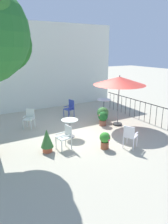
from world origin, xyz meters
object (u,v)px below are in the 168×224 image
object	(u,v)px
cafe_table_1	(70,125)
potted_plant_0	(103,114)
patio_chair_1	(29,117)
potted_plant_2	(103,118)
patio_chair_3	(130,135)
patio_umbrella_0	(119,81)
patio_chair_0	(70,107)
cafe_table_0	(104,103)
patio_chair_2	(65,136)
potted_plant_1	(105,140)
potted_plant_3	(47,140)

from	to	relation	value
cafe_table_1	potted_plant_0	distance (m)	2.58
patio_chair_1	potted_plant_2	xyz separation A→B (m)	(3.19, -1.47, -0.14)
patio_chair_1	patio_chair_3	world-z (taller)	patio_chair_1
patio_umbrella_0	patio_chair_0	size ratio (longest dim) A/B	2.62
cafe_table_0	patio_chair_2	distance (m)	5.11
potted_plant_1	patio_chair_0	bearing A→B (deg)	81.24
patio_chair_0	potted_plant_1	xyz separation A→B (m)	(-0.65, -4.20, -0.17)
patio_umbrella_0	potted_plant_1	xyz separation A→B (m)	(-2.08, -1.82, -1.81)
cafe_table_0	cafe_table_1	size ratio (longest dim) A/B	1.04
cafe_table_1	patio_chair_1	size ratio (longest dim) A/B	0.84
patio_chair_1	potted_plant_3	bearing A→B (deg)	-93.48
patio_umbrella_0	potted_plant_3	distance (m)	4.50
patio_umbrella_0	patio_chair_3	bearing A→B (deg)	-118.95
patio_chair_1	potted_plant_3	size ratio (longest dim) A/B	1.05
patio_chair_2	cafe_table_1	bearing A→B (deg)	54.87
patio_chair_2	patio_chair_0	bearing A→B (deg)	60.88
cafe_table_0	potted_plant_1	distance (m)	4.79
patio_chair_1	potted_plant_0	size ratio (longest dim) A/B	1.21
patio_chair_0	potted_plant_1	size ratio (longest dim) A/B	1.44
patio_chair_3	potted_plant_0	size ratio (longest dim) A/B	1.20
patio_umbrella_0	potted_plant_3	size ratio (longest dim) A/B	2.82
patio_chair_2	potted_plant_0	distance (m)	3.57
patio_chair_0	patio_chair_1	world-z (taller)	patio_chair_0
cafe_table_0	patio_chair_1	distance (m)	4.55
potted_plant_0	potted_plant_3	size ratio (longest dim) A/B	0.86
cafe_table_1	potted_plant_3	size ratio (longest dim) A/B	0.88
potted_plant_2	patio_chair_1	bearing A→B (deg)	155.26
cafe_table_0	patio_chair_2	bearing A→B (deg)	-141.65
patio_chair_1	patio_chair_3	size ratio (longest dim) A/B	1.01
patio_umbrella_0	potted_plant_3	bearing A→B (deg)	-166.42
cafe_table_0	patio_umbrella_0	bearing A→B (deg)	-107.36
patio_chair_0	patio_chair_3	bearing A→B (deg)	-87.71
patio_chair_0	potted_plant_3	world-z (taller)	patio_chair_0
potted_plant_1	potted_plant_2	world-z (taller)	potted_plant_2
patio_umbrella_0	patio_chair_0	xyz separation A→B (m)	(-1.43, 2.38, -1.64)
patio_chair_3	potted_plant_3	xyz separation A→B (m)	(-2.80, 1.28, -0.06)
potted_plant_0	potted_plant_1	distance (m)	3.17
patio_chair_1	potted_plant_3	world-z (taller)	patio_chair_1
potted_plant_3	patio_umbrella_0	bearing A→B (deg)	13.58
patio_chair_1	potted_plant_0	bearing A→B (deg)	-14.90
potted_plant_0	potted_plant_3	xyz separation A→B (m)	(-3.72, -1.80, 0.05)
patio_umbrella_0	patio_chair_0	distance (m)	3.23
patio_chair_1	patio_chair_2	xyz separation A→B (m)	(0.53, -2.83, -0.01)
patio_umbrella_0	patio_chair_2	size ratio (longest dim) A/B	2.78
potted_plant_1	potted_plant_2	distance (m)	2.53
cafe_table_1	potted_plant_0	xyz separation A→B (m)	(2.39, 0.97, -0.12)
cafe_table_1	patio_chair_3	xyz separation A→B (m)	(1.46, -2.11, -0.00)
patio_umbrella_0	potted_plant_2	distance (m)	1.93
potted_plant_3	potted_plant_0	bearing A→B (deg)	25.76
patio_umbrella_0	patio_chair_2	xyz separation A→B (m)	(-3.35, -1.06, -1.66)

